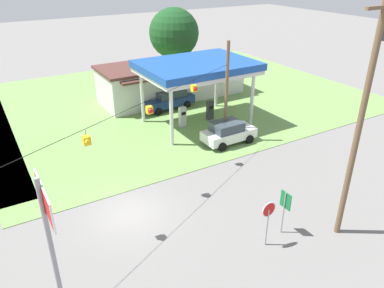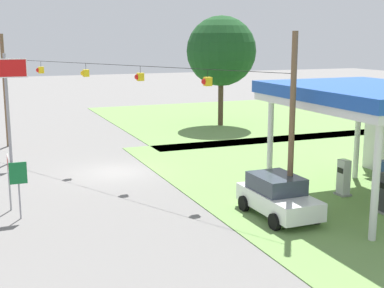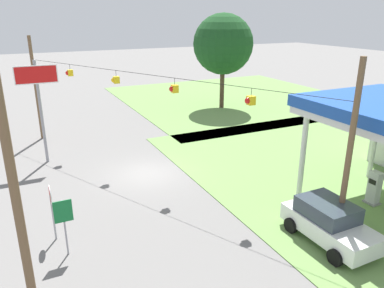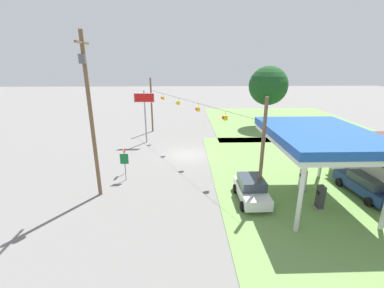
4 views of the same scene
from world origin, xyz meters
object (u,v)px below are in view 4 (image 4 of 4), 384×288
Objects in this scene: fuel_pump_far at (320,198)px; route_sign at (124,161)px; stop_sign_overhead at (145,105)px; tree_west_verge at (268,86)px; fuel_pump_near at (303,180)px; car_at_pumps_front at (252,189)px; utility_pole_main at (90,111)px; gas_station_canopy at (319,137)px; car_at_pumps_rear at (366,185)px; stop_sign_roadside at (124,155)px.

fuel_pump_far is 0.73× the size of route_sign.
stop_sign_overhead is 0.71× the size of tree_west_verge.
stop_sign_overhead reaches higher than fuel_pump_near.
route_sign is (-3.75, -9.96, 0.81)m from car_at_pumps_front.
stop_sign_overhead is at bearing 172.57° from utility_pole_main.
fuel_pump_far is (2.73, 0.00, 0.00)m from fuel_pump_near.
gas_station_canopy reaches higher than car_at_pumps_rear.
utility_pole_main is 1.28× the size of tree_west_verge.
tree_west_verge is at bearing 160.26° from car_at_pumps_front.
stop_sign_overhead is (-15.80, -14.09, 3.85)m from fuel_pump_far.
car_at_pumps_front reaches higher than fuel_pump_far.
tree_west_verge reaches higher than route_sign.
gas_station_canopy is 22.62m from tree_west_verge.
route_sign is at bearing -167.40° from stop_sign_roadside.
utility_pole_main is at bearing -94.06° from gas_station_canopy.
gas_station_canopy is 2.17× the size of car_at_pumps_front.
tree_west_verge is at bearing -46.27° from stop_sign_roadside.
stop_sign_roadside is 25.44m from tree_west_verge.
route_sign is at bearing -99.01° from fuel_pump_near.
fuel_pump_near is 14.61m from route_sign.
stop_sign_overhead is 0.55× the size of utility_pole_main.
car_at_pumps_front is at bearing 87.87° from car_at_pumps_rear.
gas_station_canopy is 5.92m from car_at_pumps_front.
gas_station_canopy is 3.56× the size of stop_sign_roadside.
car_at_pumps_front is 1.64× the size of stop_sign_roadside.
utility_pole_main is at bearing -7.43° from stop_sign_overhead.
gas_station_canopy reaches higher than fuel_pump_near.
stop_sign_roadside reaches higher than fuel_pump_near.
fuel_pump_far is at bearing -8.16° from tree_west_verge.
stop_sign_overhead reaches higher than stop_sign_roadside.
utility_pole_main is (3.88, -1.12, 4.70)m from stop_sign_roadside.
stop_sign_overhead is at bearing -146.86° from car_at_pumps_front.
fuel_pump_near reaches higher than car_at_pumps_rear.
fuel_pump_near is at bearing -179.94° from gas_station_canopy.
utility_pole_main is (-1.12, -15.83, 1.71)m from gas_station_canopy.
stop_sign_overhead is 13.54m from utility_pole_main.
route_sign reaches higher than car_at_pumps_front.
gas_station_canopy is at bearing 89.70° from car_at_pumps_rear.
car_at_pumps_rear is 0.80× the size of stop_sign_overhead.
gas_station_canopy is 4.20m from fuel_pump_near.
route_sign reaches higher than car_at_pumps_rear.
stop_sign_roadside is 0.27× the size of tree_west_verge.
stop_sign_overhead is 19.25m from tree_west_verge.
route_sign is at bearing -104.23° from gas_station_canopy.
car_at_pumps_rear is 22.61m from tree_west_verge.
fuel_pump_far is at bearing 81.05° from utility_pole_main.
tree_west_verge reaches higher than stop_sign_roadside.
tree_west_verge is (-23.69, 3.39, 5.42)m from fuel_pump_far.
car_at_pumps_rear is 0.44× the size of utility_pole_main.
route_sign reaches higher than fuel_pump_near.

